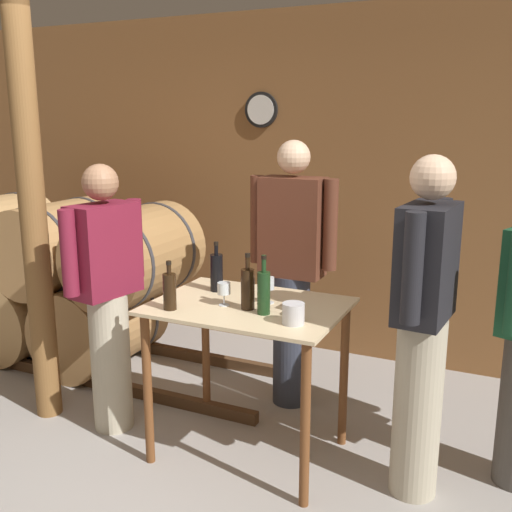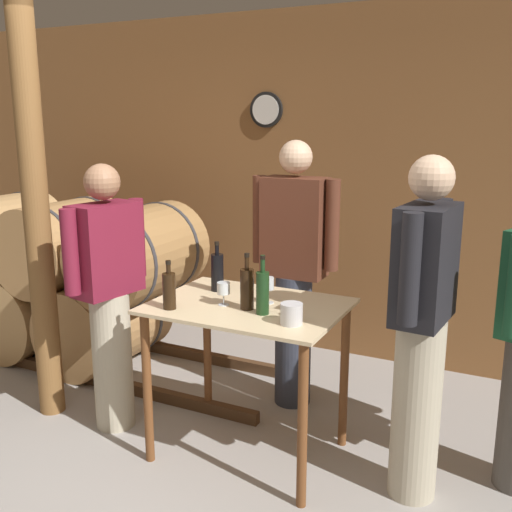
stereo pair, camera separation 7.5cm
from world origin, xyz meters
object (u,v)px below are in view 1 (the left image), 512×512
wine_bottle_center (248,288)px  person_visitor_bearded (423,324)px  person_visitor_with_scarf (292,269)px  wooden_post (33,209)px  wine_bottle_far_left (170,290)px  wine_bottle_left (217,272)px  wine_glass_near_center (269,285)px  wine_bottle_right (264,291)px  wine_glass_near_left (224,289)px  person_host (107,294)px  ice_bucket (293,314)px

wine_bottle_center → person_visitor_bearded: size_ratio=0.18×
wine_bottle_center → person_visitor_with_scarf: (-0.05, 0.76, -0.08)m
wooden_post → wine_bottle_far_left: wooden_post is taller
wine_bottle_left → wine_glass_near_center: size_ratio=2.00×
person_visitor_bearded → person_visitor_with_scarf: bearing=144.9°
wine_bottle_far_left → person_visitor_bearded: bearing=12.4°
wine_bottle_far_left → wooden_post: bearing=173.1°
wine_bottle_far_left → wine_bottle_right: (0.48, 0.14, 0.02)m
wine_bottle_center → person_visitor_bearded: bearing=6.3°
wooden_post → wine_bottle_left: (1.11, 0.28, -0.34)m
person_visitor_with_scarf → wine_bottle_center: bearing=-86.3°
wooden_post → person_visitor_bearded: size_ratio=1.56×
wine_glass_near_left → person_visitor_bearded: (1.04, 0.10, -0.07)m
wine_bottle_right → wine_bottle_left: bearing=147.9°
person_host → wine_bottle_far_left: bearing=-16.6°
wine_bottle_far_left → person_visitor_with_scarf: person_visitor_with_scarf is taller
wooden_post → person_visitor_bearded: wooden_post is taller
wine_glass_near_left → wine_glass_near_center: 0.25m
wooden_post → ice_bucket: (1.73, -0.06, -0.40)m
wine_glass_near_left → person_visitor_with_scarf: (0.09, 0.76, -0.06)m
wine_bottle_right → person_host: size_ratio=0.19×
wine_bottle_left → wine_bottle_center: wine_bottle_center is taller
wine_bottle_left → wine_glass_near_center: (0.37, -0.09, -0.01)m
wooden_post → wine_glass_near_left: 1.33m
person_host → ice_bucket: bearing=-4.7°
wine_glass_near_left → person_host: person_host is taller
ice_bucket → person_visitor_with_scarf: 0.95m
wine_bottle_center → person_visitor_with_scarf: person_visitor_with_scarf is taller
wine_bottle_right → wine_glass_near_left: (-0.25, 0.04, -0.03)m
wine_bottle_far_left → person_visitor_with_scarf: size_ratio=0.15×
wooden_post → wine_glass_near_left: size_ratio=21.05×
wine_bottle_center → wine_bottle_right: size_ratio=0.97×
wine_bottle_right → wine_glass_near_left: bearing=171.2°
wooden_post → person_visitor_bearded: (2.32, 0.15, -0.43)m
wine_bottle_far_left → wine_glass_near_center: wine_bottle_far_left is taller
person_visitor_bearded → wine_bottle_right: bearing=-170.1°
ice_bucket → wine_glass_near_left: bearing=165.4°
wine_bottle_far_left → wine_glass_near_left: 0.29m
wine_bottle_right → wine_bottle_far_left: bearing=-163.6°
wine_bottle_right → ice_bucket: bearing=-21.7°
person_visitor_with_scarf → wine_glass_near_left: bearing=-96.9°
wine_bottle_left → person_visitor_with_scarf: bearing=64.0°
wine_bottle_left → wine_bottle_right: wine_bottle_right is taller
wine_bottle_left → person_host: person_host is taller
wine_bottle_left → person_host: size_ratio=0.18×
wine_glass_near_left → person_visitor_bearded: size_ratio=0.07×
wine_bottle_left → person_visitor_with_scarf: person_visitor_with_scarf is taller
ice_bucket → person_host: size_ratio=0.07×
wine_bottle_far_left → wine_bottle_left: size_ratio=0.90×
wine_glass_near_left → wine_glass_near_center: (0.20, 0.14, 0.01)m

